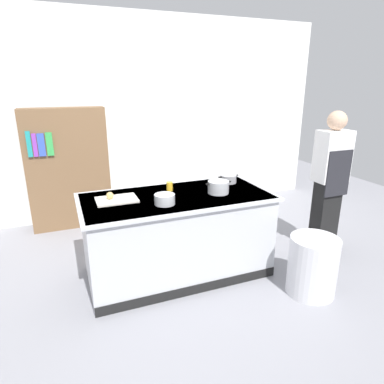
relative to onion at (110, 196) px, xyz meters
name	(u,v)px	position (x,y,z in m)	size (l,w,h in m)	color
ground_plane	(178,272)	(0.67, -0.09, -0.96)	(10.00, 10.00, 0.00)	gray
back_wall	(131,118)	(0.67, 2.01, 0.54)	(6.40, 0.12, 3.00)	white
counter_island	(177,234)	(0.67, -0.09, -0.49)	(1.98, 0.98, 0.90)	#B7BABF
cutting_board	(117,200)	(0.06, -0.02, -0.05)	(0.40, 0.28, 0.02)	silver
onion	(110,196)	(0.00, 0.00, 0.00)	(0.07, 0.07, 0.07)	tan
stock_pot	(218,187)	(1.11, -0.17, 0.01)	(0.29, 0.22, 0.13)	#B7BABF
sauce_pan	(228,179)	(1.39, 0.14, -0.01)	(0.25, 0.19, 0.09)	#99999E
mixing_bowl	(165,199)	(0.47, -0.29, -0.01)	(0.20, 0.20, 0.10)	#B7BABF
juice_cup	(170,186)	(0.65, 0.09, -0.01)	(0.07, 0.07, 0.10)	yellow
trash_bin	(312,266)	(1.78, -0.94, -0.66)	(0.48, 0.48, 0.59)	silver
person_chef	(330,180)	(2.54, -0.25, -0.04)	(0.38, 0.25, 1.72)	black
bookshelf	(68,169)	(-0.33, 1.70, -0.10)	(1.10, 0.31, 1.70)	brown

